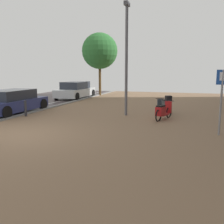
# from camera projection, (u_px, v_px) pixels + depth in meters

# --- Properties ---
(ground) EXTENTS (21.00, 40.00, 0.13)m
(ground) POSITION_uv_depth(u_px,v_px,m) (53.00, 140.00, 8.03)
(ground) COLOR #372C2E
(scooter_near) EXTENTS (0.98, 1.60, 1.01)m
(scooter_near) POSITION_uv_depth(u_px,v_px,m) (165.00, 105.00, 12.96)
(scooter_near) COLOR black
(scooter_near) RESTS_ON ground
(scooter_mid) EXTENTS (0.77, 1.65, 0.86)m
(scooter_mid) POSITION_uv_depth(u_px,v_px,m) (163.00, 111.00, 11.25)
(scooter_mid) COLOR black
(scooter_mid) RESTS_ON ground
(parked_car_near) EXTENTS (1.94, 4.09, 1.24)m
(parked_car_near) POSITION_uv_depth(u_px,v_px,m) (12.00, 102.00, 13.04)
(parked_car_near) COLOR navy
(parked_car_near) RESTS_ON ground
(parked_car_far) EXTENTS (1.95, 4.37, 1.37)m
(parked_car_far) POSITION_uv_depth(u_px,v_px,m) (76.00, 90.00, 20.49)
(parked_car_far) COLOR silver
(parked_car_far) RESTS_ON ground
(parking_sign) EXTENTS (0.40, 0.07, 2.25)m
(parking_sign) POSITION_uv_depth(u_px,v_px,m) (221.00, 95.00, 8.31)
(parking_sign) COLOR gray
(parking_sign) RESTS_ON ground
(lamp_post) EXTENTS (0.20, 0.52, 5.46)m
(lamp_post) POSITION_uv_depth(u_px,v_px,m) (126.00, 54.00, 11.97)
(lamp_post) COLOR slate
(lamp_post) RESTS_ON ground
(street_tree) EXTENTS (3.26, 3.26, 5.69)m
(street_tree) POSITION_uv_depth(u_px,v_px,m) (100.00, 51.00, 22.36)
(street_tree) COLOR brown
(street_tree) RESTS_ON ground
(bollard_far) EXTENTS (0.12, 0.12, 0.79)m
(bollard_far) POSITION_uv_depth(u_px,v_px,m) (26.00, 108.00, 12.11)
(bollard_far) COLOR #38383D
(bollard_far) RESTS_ON ground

